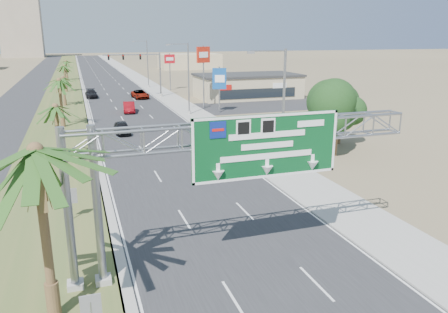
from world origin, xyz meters
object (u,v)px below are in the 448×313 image
(store_building, at_px, (247,87))
(car_right_lane, at_px, (140,94))
(sign_gantry, at_px, (232,146))
(palm_near, at_px, (35,152))
(car_far, at_px, (91,94))
(car_left_lane, at_px, (122,128))
(pole_sign_red_far, at_px, (170,61))
(signal_mast, at_px, (149,71))
(pole_sign_red_near, at_px, (203,59))
(pole_sign_blue, at_px, (219,80))
(car_mid_lane, at_px, (129,107))

(store_building, height_order, car_right_lane, store_building)
(sign_gantry, distance_m, store_building, 60.77)
(palm_near, xyz_separation_m, store_building, (31.20, 58.00, -4.93))
(car_far, bearing_deg, car_left_lane, -87.38)
(car_right_lane, bearing_deg, car_far, 150.92)
(car_left_lane, distance_m, pole_sign_red_far, 42.35)
(sign_gantry, xyz_separation_m, signal_mast, (6.23, 62.05, -1.21))
(sign_gantry, height_order, palm_near, palm_near)
(signal_mast, height_order, car_right_lane, signal_mast)
(palm_near, relative_size, car_right_lane, 1.57)
(palm_near, xyz_separation_m, pole_sign_red_near, (20.40, 49.25, 0.62))
(pole_sign_red_near, distance_m, pole_sign_blue, 5.84)
(sign_gantry, distance_m, palm_near, 8.41)
(car_right_lane, xyz_separation_m, pole_sign_blue, (8.91, -18.88, 4.01))
(store_building, xyz_separation_m, pole_sign_red_near, (-10.80, -8.75, 5.55))
(car_left_lane, relative_size, pole_sign_red_far, 0.56)
(sign_gantry, xyz_separation_m, palm_near, (-8.14, -1.93, 0.87))
(car_right_lane, relative_size, pole_sign_red_near, 0.56)
(car_left_lane, xyz_separation_m, pole_sign_blue, (15.14, 10.27, 4.04))
(sign_gantry, bearing_deg, car_right_lane, 86.00)
(sign_gantry, xyz_separation_m, car_mid_lane, (0.59, 46.70, -5.29))
(car_left_lane, xyz_separation_m, car_right_lane, (6.23, 29.15, 0.03))
(signal_mast, distance_m, car_mid_lane, 16.85)
(sign_gantry, bearing_deg, signal_mast, 84.26)
(car_left_lane, height_order, car_mid_lane, car_mid_lane)
(palm_near, height_order, pole_sign_red_near, pole_sign_red_near)
(car_right_lane, xyz_separation_m, car_far, (-8.31, 3.78, -0.01))
(car_right_lane, bearing_deg, car_left_lane, -106.70)
(car_far, xyz_separation_m, pole_sign_red_near, (16.30, -17.61, 6.83))
(car_far, distance_m, pole_sign_blue, 28.74)
(palm_near, distance_m, car_left_lane, 35.06)
(palm_near, bearing_deg, car_far, 86.49)
(store_building, xyz_separation_m, car_mid_lane, (-22.47, -9.37, -1.23))
(signal_mast, relative_size, car_mid_lane, 2.21)
(signal_mast, xyz_separation_m, car_far, (-10.27, 2.90, -4.13))
(car_right_lane, distance_m, pole_sign_blue, 21.26)
(car_right_lane, height_order, pole_sign_blue, pole_sign_blue)
(car_right_lane, bearing_deg, palm_near, -105.78)
(signal_mast, distance_m, car_left_lane, 31.40)
(sign_gantry, relative_size, car_mid_lane, 3.60)
(signal_mast, xyz_separation_m, pole_sign_red_far, (5.83, 9.60, 1.01))
(car_right_lane, distance_m, pole_sign_red_far, 14.03)
(store_building, bearing_deg, car_mid_lane, -157.36)
(pole_sign_red_far, bearing_deg, car_mid_lane, -114.70)
(car_mid_lane, xyz_separation_m, car_right_lane, (3.68, 14.46, -0.03))
(sign_gantry, bearing_deg, car_mid_lane, 89.27)
(car_left_lane, bearing_deg, pole_sign_red_far, 69.88)
(pole_sign_blue, relative_size, pole_sign_red_far, 0.89)
(store_building, xyz_separation_m, car_left_lane, (-25.01, -24.06, -1.29))
(car_far, bearing_deg, car_mid_lane, -76.76)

